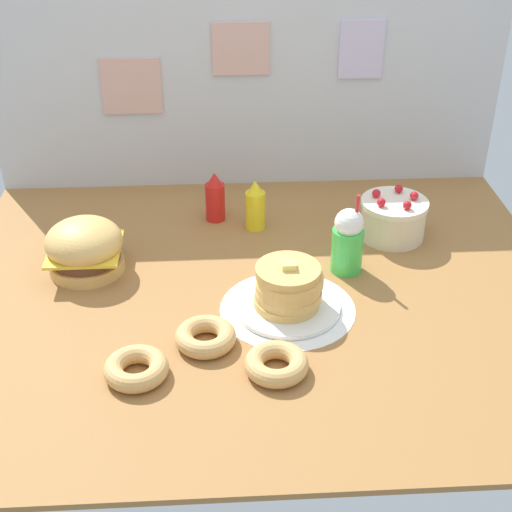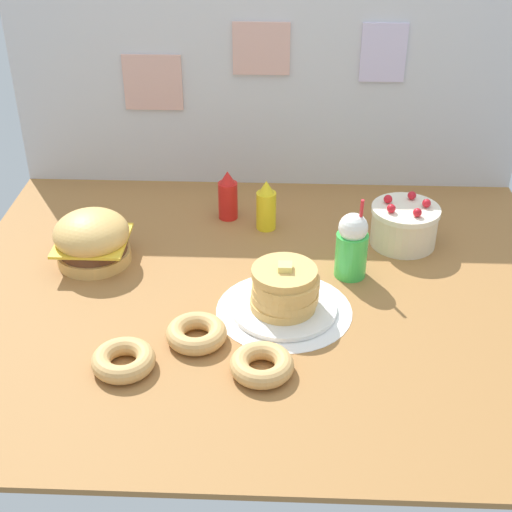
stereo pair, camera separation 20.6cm
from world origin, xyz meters
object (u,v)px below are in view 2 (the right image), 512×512
object	(u,v)px
donut_chocolate	(196,333)
ketchup_bottle	(228,196)
pancake_stack	(285,292)
cream_soda_cup	(352,246)
mustard_bottle	(266,206)
burger	(92,239)
donut_vanilla	(262,364)
donut_pink_glaze	(123,360)
layer_cake	(404,225)

from	to	relation	value
donut_chocolate	ketchup_bottle	bearing A→B (deg)	87.17
pancake_stack	cream_soda_cup	distance (m)	0.33
ketchup_bottle	mustard_bottle	distance (m)	0.17
burger	donut_vanilla	distance (m)	0.87
donut_vanilla	burger	bearing A→B (deg)	136.90
cream_soda_cup	donut_chocolate	world-z (taller)	cream_soda_cup
burger	donut_pink_glaze	bearing A→B (deg)	-69.19
pancake_stack	donut_chocolate	world-z (taller)	pancake_stack
ketchup_bottle	layer_cake	bearing A→B (deg)	-14.72
pancake_stack	layer_cake	world-z (taller)	layer_cake
burger	pancake_stack	xyz separation A→B (m)	(0.70, -0.28, -0.02)
burger	mustard_bottle	size ratio (longest dim) A/B	1.33
mustard_bottle	cream_soda_cup	xyz separation A→B (m)	(0.31, -0.33, 0.03)
pancake_stack	mustard_bottle	xyz separation A→B (m)	(-0.08, 0.56, 0.02)
mustard_bottle	cream_soda_cup	bearing A→B (deg)	-46.69
pancake_stack	cream_soda_cup	size ratio (longest dim) A/B	1.13
burger	donut_pink_glaze	distance (m)	0.63
ketchup_bottle	donut_chocolate	bearing A→B (deg)	-92.83
burger	ketchup_bottle	xyz separation A→B (m)	(0.47, 0.35, 0.00)
burger	mustard_bottle	xyz separation A→B (m)	(0.62, 0.27, 0.00)
donut_pink_glaze	donut_chocolate	world-z (taller)	same
ketchup_bottle	cream_soda_cup	xyz separation A→B (m)	(0.46, -0.41, 0.03)
layer_cake	ketchup_bottle	distance (m)	0.70
burger	cream_soda_cup	world-z (taller)	cream_soda_cup
pancake_stack	donut_pink_glaze	xyz separation A→B (m)	(-0.47, -0.31, -0.04)
pancake_stack	donut_vanilla	bearing A→B (deg)	-101.57
donut_chocolate	mustard_bottle	bearing A→B (deg)	74.92
burger	donut_chocolate	size ratio (longest dim) A/B	1.43
donut_vanilla	donut_pink_glaze	bearing A→B (deg)	179.46
pancake_stack	donut_vanilla	distance (m)	0.32
cream_soda_cup	donut_chocolate	distance (m)	0.65
burger	ketchup_bottle	distance (m)	0.58
ketchup_bottle	cream_soda_cup	size ratio (longest dim) A/B	0.67
pancake_stack	donut_pink_glaze	distance (m)	0.57
cream_soda_cup	donut_vanilla	bearing A→B (deg)	-118.68
layer_cake	donut_pink_glaze	size ratio (longest dim) A/B	1.34
donut_pink_glaze	donut_vanilla	world-z (taller)	same
layer_cake	donut_pink_glaze	distance (m)	1.20
ketchup_bottle	burger	bearing A→B (deg)	-142.85
cream_soda_cup	donut_vanilla	xyz separation A→B (m)	(-0.30, -0.54, -0.09)
burger	donut_vanilla	world-z (taller)	burger
burger	ketchup_bottle	bearing A→B (deg)	37.15
donut_vanilla	pancake_stack	bearing A→B (deg)	78.43
cream_soda_cup	donut_pink_glaze	distance (m)	0.89
donut_vanilla	mustard_bottle	bearing A→B (deg)	90.85
cream_soda_cup	donut_vanilla	size ratio (longest dim) A/B	1.61
pancake_stack	ketchup_bottle	distance (m)	0.68
mustard_bottle	cream_soda_cup	distance (m)	0.45
ketchup_bottle	donut_pink_glaze	size ratio (longest dim) A/B	1.08
ketchup_bottle	mustard_bottle	xyz separation A→B (m)	(0.16, -0.08, 0.00)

